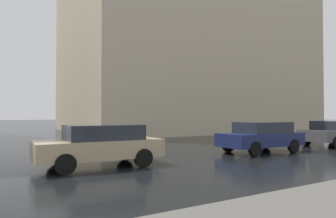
# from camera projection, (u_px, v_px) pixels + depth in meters

# --- Properties ---
(haussmann_block_corner) EXTENTS (18.58, 25.57, 25.51)m
(haussmann_block_corner) POSITION_uv_depth(u_px,v_px,m) (183.00, 25.00, 34.77)
(haussmann_block_corner) COLOR beige
(haussmann_block_corner) RESTS_ON ground_plane
(car_champagne) EXTENTS (1.85, 4.10, 1.41)m
(car_champagne) POSITION_uv_depth(u_px,v_px,m) (100.00, 144.00, 9.88)
(car_champagne) COLOR tan
(car_champagne) RESTS_ON ground_plane
(car_navy) EXTENTS (1.85, 4.10, 1.41)m
(car_navy) POSITION_uv_depth(u_px,v_px,m) (261.00, 136.00, 13.72)
(car_navy) COLOR navy
(car_navy) RESTS_ON ground_plane
(car_dark_grey) EXTENTS (1.85, 4.10, 1.41)m
(car_dark_grey) POSITION_uv_depth(u_px,v_px,m) (334.00, 132.00, 16.66)
(car_dark_grey) COLOR #4C4C51
(car_dark_grey) RESTS_ON ground_plane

